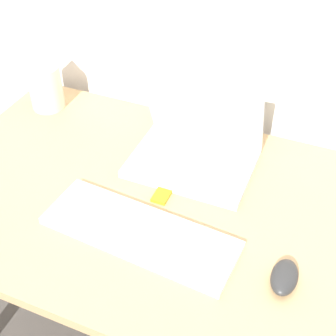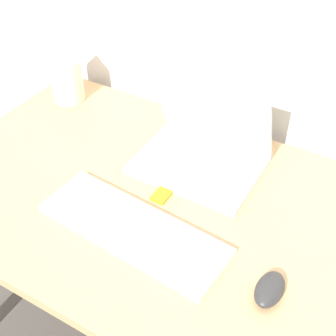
# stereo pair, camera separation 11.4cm
# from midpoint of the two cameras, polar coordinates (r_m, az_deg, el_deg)

# --- Properties ---
(desk) EXTENTS (1.18, 0.77, 0.70)m
(desk) POSITION_cam_midpoint_polar(r_m,az_deg,el_deg) (1.27, -5.02, -6.30)
(desk) COLOR tan
(desk) RESTS_ON ground_plane
(laptop) EXTENTS (0.33, 0.25, 0.25)m
(laptop) POSITION_cam_midpoint_polar(r_m,az_deg,el_deg) (1.28, 0.90, 2.76)
(laptop) COLOR silver
(laptop) RESTS_ON desk
(keyboard) EXTENTS (0.48, 0.19, 0.02)m
(keyboard) POSITION_cam_midpoint_polar(r_m,az_deg,el_deg) (1.12, -6.42, -7.92)
(keyboard) COLOR white
(keyboard) RESTS_ON desk
(mouse) EXTENTS (0.06, 0.10, 0.03)m
(mouse) POSITION_cam_midpoint_polar(r_m,az_deg,el_deg) (1.04, 10.92, -13.10)
(mouse) COLOR #2D2D2D
(mouse) RESTS_ON desk
(vase) EXTENTS (0.10, 0.10, 0.21)m
(vase) POSITION_cam_midpoint_polar(r_m,az_deg,el_deg) (1.55, -16.96, 10.26)
(vase) COLOR beige
(vase) RESTS_ON desk
(mp3_player) EXTENTS (0.04, 0.05, 0.01)m
(mp3_player) POSITION_cam_midpoint_polar(r_m,az_deg,el_deg) (1.21, -3.52, -3.55)
(mp3_player) COLOR orange
(mp3_player) RESTS_ON desk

